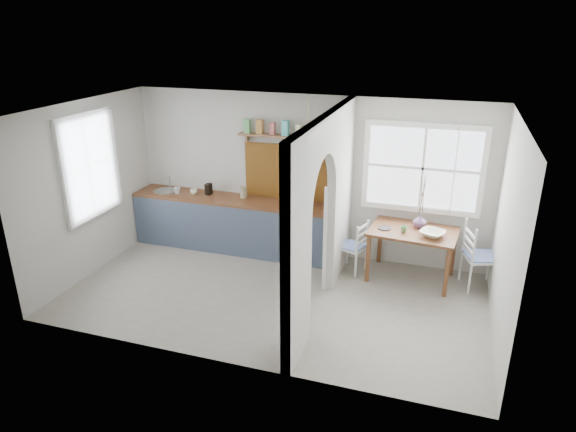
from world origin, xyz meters
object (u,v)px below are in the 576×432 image
(dining_table, at_px, (411,254))
(chair_left, at_px, (352,246))
(chair_right, at_px, (482,256))
(kettle, at_px, (304,198))
(vase, at_px, (420,221))

(dining_table, bearing_deg, chair_left, -173.73)
(dining_table, distance_m, chair_left, 0.89)
(chair_left, xyz_separation_m, chair_right, (1.87, 0.04, 0.09))
(dining_table, height_order, chair_left, chair_left)
(kettle, bearing_deg, dining_table, 4.34)
(chair_left, distance_m, vase, 1.08)
(chair_left, xyz_separation_m, kettle, (-0.84, 0.20, 0.62))
(chair_right, relative_size, kettle, 3.83)
(chair_left, xyz_separation_m, vase, (0.96, 0.15, 0.47))
(chair_right, xyz_separation_m, kettle, (-2.70, 0.17, 0.53))
(chair_right, bearing_deg, vase, 64.88)
(dining_table, bearing_deg, kettle, 179.34)
(dining_table, xyz_separation_m, chair_right, (0.98, 0.03, 0.11))
(dining_table, bearing_deg, chair_right, 7.39)
(chair_left, height_order, chair_right, chair_right)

